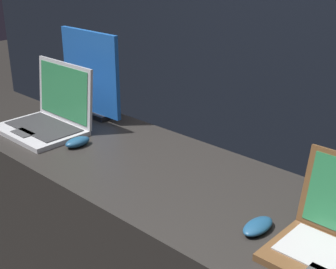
# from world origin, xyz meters

# --- Properties ---
(laptop_front) EXTENTS (0.37, 0.29, 0.28)m
(laptop_front) POSITION_xyz_m (-0.67, 0.27, 0.94)
(laptop_front) COLOR #B7B7BC
(laptop_front) RESTS_ON display_counter
(mouse_front) EXTENTS (0.06, 0.11, 0.04)m
(mouse_front) POSITION_xyz_m (-0.44, 0.24, 0.89)
(mouse_front) COLOR navy
(mouse_front) RESTS_ON display_counter
(promo_stand_front) EXTENTS (0.37, 0.07, 0.40)m
(promo_stand_front) POSITION_xyz_m (-0.67, 0.51, 1.06)
(promo_stand_front) COLOR black
(promo_stand_front) RESTS_ON display_counter
(mouse_back) EXTENTS (0.06, 0.12, 0.03)m
(mouse_back) POSITION_xyz_m (0.42, 0.23, 0.89)
(mouse_back) COLOR navy
(mouse_back) RESTS_ON display_counter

